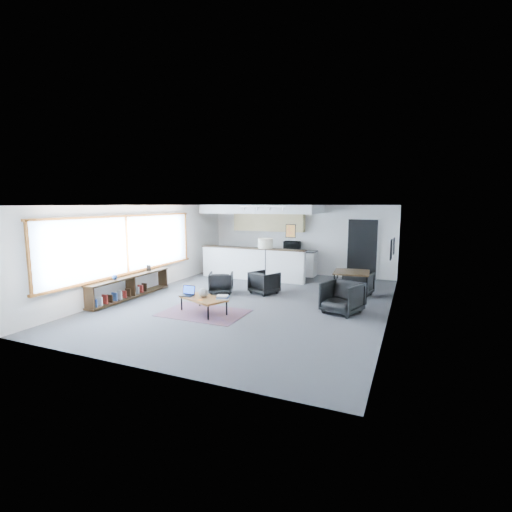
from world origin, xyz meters
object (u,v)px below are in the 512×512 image
at_px(coffee_table, 203,299).
at_px(floor_lamp, 265,245).
at_px(microwave, 292,245).
at_px(armchair_right, 264,281).
at_px(laptop, 188,293).
at_px(dining_chair_far, 359,284).
at_px(ceramic_pot, 203,293).
at_px(armchair_left, 221,282).
at_px(dining_chair_near, 342,299).
at_px(book_stack, 223,297).
at_px(dining_table, 352,274).

relative_size(coffee_table, floor_lamp, 0.84).
bearing_deg(microwave, armchair_right, -94.85).
distance_m(laptop, dining_chair_far, 4.92).
distance_m(coffee_table, ceramic_pot, 0.15).
distance_m(armchair_left, dining_chair_near, 3.72).
bearing_deg(microwave, armchair_left, -113.62).
bearing_deg(book_stack, armchair_right, 87.25).
xyz_separation_m(ceramic_pot, armchair_left, (-0.57, 1.94, -0.15)).
distance_m(book_stack, dining_table, 3.72).
bearing_deg(book_stack, dining_chair_near, 25.88).
relative_size(coffee_table, laptop, 3.96).
height_order(ceramic_pot, dining_chair_near, dining_chair_near).
xyz_separation_m(dining_table, dining_chair_near, (0.00, -1.40, -0.36)).
relative_size(laptop, ceramic_pot, 1.46).
bearing_deg(armchair_right, armchair_left, 45.74).
bearing_deg(dining_chair_far, dining_chair_near, 95.37).
height_order(armchair_right, microwave, microwave).
relative_size(dining_chair_near, microwave, 1.21).
xyz_separation_m(floor_lamp, microwave, (-0.01, 2.69, -0.25)).
bearing_deg(floor_lamp, book_stack, -89.09).
bearing_deg(dining_table, floor_lamp, 176.02).
distance_m(laptop, floor_lamp, 3.15).
distance_m(book_stack, dining_chair_far, 4.22).
bearing_deg(armchair_right, dining_chair_near, 179.69).
bearing_deg(book_stack, dining_table, 45.81).
distance_m(floor_lamp, dining_chair_far, 2.98).
relative_size(laptop, microwave, 0.57).
distance_m(book_stack, armchair_right, 2.38).
bearing_deg(armchair_left, floor_lamp, -160.35).
height_order(laptop, dining_chair_far, dining_chair_far).
height_order(book_stack, dining_chair_near, dining_chair_near).
height_order(dining_chair_near, microwave, microwave).
bearing_deg(dining_table, ceramic_pot, -138.84).
distance_m(armchair_left, dining_table, 3.76).
xyz_separation_m(book_stack, microwave, (-0.05, 5.53, 0.70)).
bearing_deg(dining_chair_far, armchair_left, 28.33).
height_order(book_stack, armchair_right, armchair_right).
bearing_deg(floor_lamp, ceramic_pot, -99.09).
bearing_deg(ceramic_pot, dining_chair_near, 22.78).
bearing_deg(dining_chair_far, coffee_table, 54.69).
relative_size(dining_table, microwave, 1.71).
distance_m(dining_table, dining_chair_near, 1.45).
bearing_deg(coffee_table, dining_table, 64.14).
xyz_separation_m(armchair_left, dining_table, (3.67, 0.76, 0.38)).
bearing_deg(dining_chair_near, coffee_table, -137.39).
relative_size(book_stack, armchair_right, 0.50).
xyz_separation_m(coffee_table, dining_chair_near, (3.09, 1.32, 0.00)).
height_order(laptop, ceramic_pot, laptop).
relative_size(floor_lamp, dining_chair_far, 2.45).
xyz_separation_m(dining_chair_far, microwave, (-2.76, 2.30, 0.81)).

